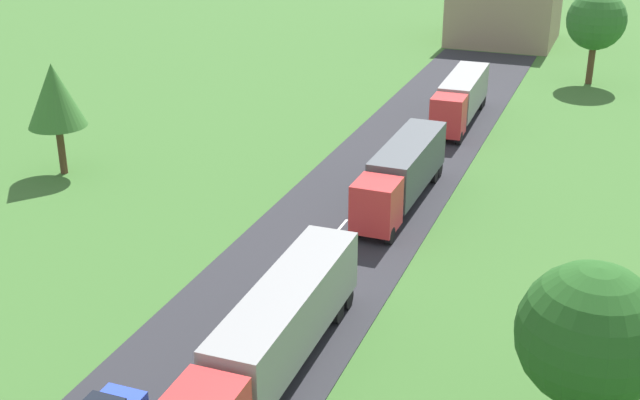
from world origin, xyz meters
TOP-DOWN VIEW (x-y plane):
  - truck_second at (2.42, 31.13)m, footprint 2.64×14.82m
  - truck_third at (2.32, 50.81)m, footprint 2.59×12.65m
  - truck_fourth at (2.15, 68.81)m, footprint 2.76×12.29m
  - tree_birch at (-20.82, 47.77)m, footprint 3.90×3.90m
  - tree_pine at (11.03, 85.15)m, footprint 5.44×5.44m
  - tree_lime at (14.70, 30.41)m, footprint 5.22×5.22m
  - distant_building at (0.26, 100.83)m, footprint 11.51×11.65m

SIDE VIEW (x-z plane):
  - truck_fourth at x=2.15m, z-range 0.34..3.93m
  - truck_third at x=2.32m, z-range 0.33..3.98m
  - truck_second at x=2.42m, z-range 0.34..3.98m
  - distant_building at x=0.26m, z-range 0.00..7.14m
  - tree_lime at x=14.70m, z-range 1.26..9.04m
  - tree_birch at x=-20.82m, z-range 1.64..9.32m
  - tree_pine at x=11.03m, z-range 1.59..10.29m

